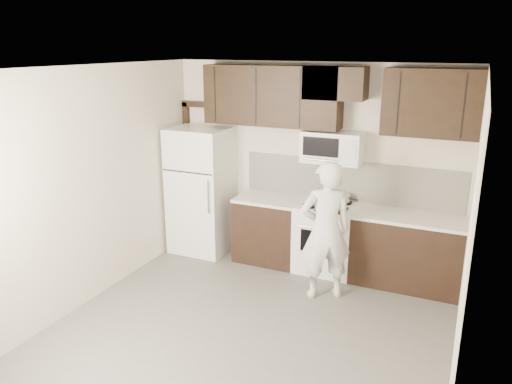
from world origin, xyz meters
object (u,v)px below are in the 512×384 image
Objects in this scene: microwave at (332,147)px; refrigerator at (202,190)px; stove at (326,237)px; person at (326,231)px.

microwave reaches higher than refrigerator.
microwave is (-0.00, 0.12, 1.19)m from stove.
microwave is 1.18m from person.
refrigerator is 2.15m from person.
stove is 0.56× the size of person.
refrigerator is 1.08× the size of person.
person is at bearing -77.03° from microwave.
microwave is at bearing 90.10° from stove.
stove is at bearing -89.90° from microwave.
person is (0.19, -0.72, 0.37)m from stove.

